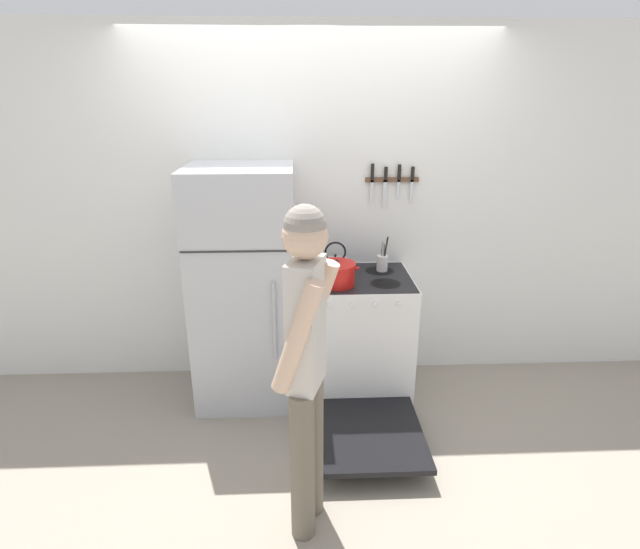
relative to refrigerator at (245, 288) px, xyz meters
name	(u,v)px	position (x,y,z in m)	size (l,w,h in m)	color
ground_plane	(314,368)	(0.49, 0.32, -0.83)	(14.00, 14.00, 0.00)	gray
wall_back	(313,212)	(0.49, 0.35, 0.45)	(10.00, 0.06, 2.55)	silver
refrigerator	(245,288)	(0.00, 0.00, 0.00)	(0.69, 0.66, 1.66)	#B7BABF
stove_range	(358,338)	(0.79, -0.04, -0.38)	(0.73, 1.35, 0.89)	white
dutch_oven_pot	(336,274)	(0.62, -0.13, 0.14)	(0.30, 0.26, 0.17)	red
tea_kettle	(335,263)	(0.63, 0.13, 0.13)	(0.25, 0.20, 0.22)	silver
utensil_jar	(382,262)	(0.97, 0.13, 0.13)	(0.08, 0.08, 0.26)	silver
person	(306,359)	(0.40, -1.21, 0.12)	(0.34, 0.39, 1.67)	#6B6051
wall_knife_strip	(392,179)	(1.04, 0.30, 0.69)	(0.38, 0.03, 0.31)	brown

